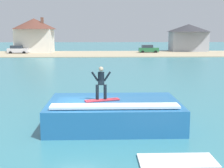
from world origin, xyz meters
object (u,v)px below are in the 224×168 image
at_px(wave_crest, 114,113).
at_px(house_with_chimney, 34,33).
at_px(surfer, 101,81).
at_px(car_far_shore, 148,49).
at_px(surfboard, 102,100).
at_px(car_near_shore, 18,50).
at_px(house_gabled_white, 188,35).

height_order(wave_crest, house_with_chimney, house_with_chimney).
height_order(surfer, car_far_shore, surfer).
bearing_deg(surfboard, car_near_shore, 108.66).
relative_size(car_near_shore, car_far_shore, 1.00).
bearing_deg(surfer, wave_crest, 34.71).
relative_size(wave_crest, surfboard, 3.79).
height_order(wave_crest, house_gabled_white, house_gabled_white).
bearing_deg(car_near_shore, wave_crest, -70.60).
bearing_deg(surfboard, surfer, 133.54).
height_order(wave_crest, surfer, surfer).
distance_m(surfboard, car_far_shore, 57.46).
height_order(surfer, house_gabled_white, house_gabled_white).
bearing_deg(house_gabled_white, wave_crest, -108.59).
height_order(surfboard, car_near_shore, car_near_shore).
bearing_deg(house_with_chimney, car_near_shore, -129.99).
relative_size(wave_crest, surfer, 4.11).
xyz_separation_m(wave_crest, car_near_shore, (-19.11, 54.27, 0.26)).
relative_size(wave_crest, car_near_shore, 1.53).
bearing_deg(surfboard, house_with_chimney, 104.87).
bearing_deg(house_gabled_white, surfboard, -108.95).
height_order(car_far_shore, house_gabled_white, house_gabled_white).
xyz_separation_m(car_near_shore, car_far_shore, (29.12, 1.69, -0.00)).
bearing_deg(surfer, house_gabled_white, 70.99).
xyz_separation_m(surfer, house_gabled_white, (21.13, 61.33, 1.51)).
bearing_deg(wave_crest, surfer, -145.29).
height_order(car_far_shore, house_with_chimney, house_with_chimney).
bearing_deg(surfboard, car_far_shore, 79.35).
height_order(surfboard, house_gabled_white, house_gabled_white).
bearing_deg(wave_crest, surfboard, -139.75).
xyz_separation_m(surfer, car_near_shore, (-18.45, 54.73, -1.50)).
bearing_deg(surfer, house_with_chimney, 104.84).
relative_size(wave_crest, car_far_shore, 1.53).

